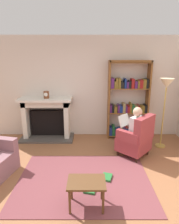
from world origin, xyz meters
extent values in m
plane|color=#955E3B|center=(0.00, 0.00, 0.00)|extent=(14.00, 14.00, 0.00)
cube|color=beige|center=(0.00, 2.55, 1.35)|extent=(5.60, 0.10, 2.70)
cube|color=brown|center=(0.00, 0.30, 0.01)|extent=(2.40, 1.80, 0.01)
cube|color=#4C4742|center=(-1.05, 2.18, 0.03)|extent=(1.42, 0.64, 0.05)
cube|color=black|center=(-1.05, 2.40, 0.40)|extent=(0.90, 0.20, 0.70)
cube|color=silver|center=(-1.60, 2.28, 0.53)|extent=(0.12, 0.44, 1.07)
cube|color=silver|center=(-0.51, 2.28, 0.53)|extent=(0.12, 0.44, 1.07)
cube|color=silver|center=(-1.05, 2.28, 0.99)|extent=(1.22, 0.44, 0.16)
cube|color=silver|center=(-1.05, 2.22, 1.10)|extent=(1.38, 0.56, 0.06)
cylinder|color=brown|center=(-1.01, 2.20, 1.22)|extent=(0.14, 0.14, 0.18)
cylinder|color=white|center=(-1.01, 2.14, 1.24)|extent=(0.10, 0.01, 0.10)
cube|color=brown|center=(0.62, 2.34, 1.04)|extent=(0.04, 0.32, 2.08)
cube|color=brown|center=(1.65, 2.34, 1.04)|extent=(0.04, 0.32, 2.08)
cube|color=brown|center=(1.14, 2.34, 2.06)|extent=(1.08, 0.32, 0.04)
cube|color=brown|center=(1.14, 2.34, 0.06)|extent=(1.04, 0.32, 0.02)
cube|color=navy|center=(0.68, 2.33, 0.18)|extent=(0.07, 0.26, 0.22)
cube|color=#1E592D|center=(0.77, 2.33, 0.20)|extent=(0.07, 0.26, 0.26)
cube|color=navy|center=(0.85, 2.33, 0.15)|extent=(0.08, 0.26, 0.16)
cube|color=navy|center=(0.93, 2.33, 0.16)|extent=(0.06, 0.26, 0.18)
cube|color=#997F4C|center=(1.00, 2.33, 0.17)|extent=(0.06, 0.26, 0.20)
cube|color=#4C1E59|center=(1.06, 2.33, 0.17)|extent=(0.07, 0.26, 0.19)
cube|color=maroon|center=(1.14, 2.33, 0.18)|extent=(0.07, 0.26, 0.21)
cube|color=brown|center=(1.22, 2.33, 0.15)|extent=(0.08, 0.26, 0.16)
cube|color=#997F4C|center=(1.32, 2.33, 0.16)|extent=(0.09, 0.26, 0.18)
cube|color=#4C1E59|center=(1.40, 2.33, 0.18)|extent=(0.06, 0.26, 0.22)
cube|color=#997F4C|center=(1.47, 2.33, 0.18)|extent=(0.07, 0.26, 0.22)
cube|color=#1E592D|center=(1.55, 2.33, 0.16)|extent=(0.07, 0.26, 0.18)
cube|color=brown|center=(1.63, 2.33, 0.20)|extent=(0.09, 0.26, 0.26)
cube|color=brown|center=(1.14, 2.34, 0.71)|extent=(1.04, 0.32, 0.02)
cube|color=#4C1E59|center=(0.67, 2.33, 0.83)|extent=(0.05, 0.26, 0.20)
cube|color=black|center=(0.73, 2.33, 0.83)|extent=(0.05, 0.26, 0.20)
cube|color=brown|center=(0.80, 2.33, 0.81)|extent=(0.08, 0.26, 0.17)
cube|color=#4C1E59|center=(0.88, 2.33, 0.83)|extent=(0.05, 0.26, 0.20)
cube|color=navy|center=(0.94, 2.33, 0.82)|extent=(0.07, 0.26, 0.18)
cube|color=#997F4C|center=(1.02, 2.33, 0.85)|extent=(0.07, 0.26, 0.24)
cube|color=#4C1E59|center=(1.09, 2.33, 0.81)|extent=(0.04, 0.26, 0.17)
cube|color=maroon|center=(1.15, 2.33, 0.81)|extent=(0.06, 0.26, 0.18)
cube|color=brown|center=(1.20, 2.33, 0.85)|extent=(0.04, 0.26, 0.25)
cube|color=#1E592D|center=(1.27, 2.33, 0.83)|extent=(0.07, 0.26, 0.20)
cube|color=#997F4C|center=(1.35, 2.33, 0.82)|extent=(0.07, 0.26, 0.18)
cube|color=maroon|center=(1.41, 2.33, 0.83)|extent=(0.04, 0.26, 0.20)
cube|color=brown|center=(1.46, 2.33, 0.81)|extent=(0.04, 0.26, 0.17)
cube|color=brown|center=(1.53, 2.33, 0.82)|extent=(0.07, 0.26, 0.18)
cube|color=black|center=(1.61, 2.33, 0.83)|extent=(0.08, 0.26, 0.20)
cube|color=brown|center=(1.14, 2.34, 1.37)|extent=(1.04, 0.32, 0.02)
cube|color=#4C1E59|center=(0.69, 2.33, 1.51)|extent=(0.09, 0.26, 0.26)
cube|color=brown|center=(0.76, 2.33, 1.47)|extent=(0.04, 0.26, 0.18)
cube|color=brown|center=(0.81, 2.33, 1.51)|extent=(0.05, 0.26, 0.25)
cube|color=brown|center=(0.87, 2.33, 1.51)|extent=(0.06, 0.26, 0.25)
cube|color=black|center=(0.95, 2.33, 1.46)|extent=(0.08, 0.26, 0.16)
cube|color=navy|center=(1.02, 2.33, 1.50)|extent=(0.05, 0.26, 0.24)
cube|color=#4C1E59|center=(1.08, 2.33, 1.46)|extent=(0.05, 0.26, 0.16)
cube|color=black|center=(1.14, 2.33, 1.47)|extent=(0.06, 0.26, 0.19)
cube|color=maroon|center=(1.22, 2.33, 1.50)|extent=(0.08, 0.26, 0.24)
cube|color=#4C1E59|center=(1.30, 2.33, 1.47)|extent=(0.07, 0.26, 0.18)
cube|color=brown|center=(1.36, 2.33, 1.48)|extent=(0.04, 0.26, 0.20)
cube|color=maroon|center=(1.43, 2.33, 1.49)|extent=(0.08, 0.26, 0.21)
cube|color=brown|center=(1.52, 2.33, 1.50)|extent=(0.08, 0.26, 0.23)
cube|color=black|center=(1.59, 2.33, 1.50)|extent=(0.05, 0.26, 0.24)
cube|color=brown|center=(1.14, 2.34, 2.02)|extent=(1.04, 0.32, 0.02)
cylinder|color=#331E14|center=(1.10, 1.64, 0.06)|extent=(0.05, 0.05, 0.12)
cylinder|color=#331E14|center=(0.75, 1.26, 0.06)|extent=(0.05, 0.05, 0.12)
cylinder|color=#331E14|center=(1.45, 1.31, 0.06)|extent=(0.05, 0.05, 0.12)
cylinder|color=#331E14|center=(1.10, 0.94, 0.06)|extent=(0.05, 0.05, 0.12)
cube|color=#933438|center=(1.10, 1.29, 0.27)|extent=(0.88, 0.88, 0.30)
cube|color=#933438|center=(1.28, 1.13, 0.70)|extent=(0.55, 0.58, 0.55)
cube|color=#933438|center=(1.29, 1.49, 0.53)|extent=(0.48, 0.45, 0.22)
cube|color=#933438|center=(0.92, 1.09, 0.53)|extent=(0.48, 0.45, 0.22)
cube|color=silver|center=(1.14, 1.26, 0.67)|extent=(0.36, 0.37, 0.50)
sphere|color=#D8AD8C|center=(1.14, 1.26, 1.04)|extent=(0.20, 0.20, 0.20)
cube|color=#191E3F|center=(1.05, 1.45, 0.47)|extent=(0.38, 0.36, 0.12)
cube|color=#191E3F|center=(0.94, 1.33, 0.47)|extent=(0.38, 0.36, 0.12)
cylinder|color=#191E3F|center=(0.91, 1.58, 0.21)|extent=(0.10, 0.10, 0.42)
cylinder|color=#191E3F|center=(0.80, 1.46, 0.21)|extent=(0.10, 0.10, 0.42)
cube|color=white|center=(0.90, 1.48, 0.77)|extent=(0.32, 0.34, 0.25)
cube|color=#90636A|center=(-1.68, 0.79, 0.52)|extent=(0.72, 0.31, 0.24)
cube|color=brown|center=(0.06, -0.34, 0.43)|extent=(0.56, 0.39, 0.03)
cylinder|color=brown|center=(-0.18, -0.50, 0.21)|extent=(0.04, 0.04, 0.41)
cylinder|color=brown|center=(0.30, -0.50, 0.21)|extent=(0.04, 0.04, 0.41)
cylinder|color=brown|center=(-0.18, -0.19, 0.21)|extent=(0.04, 0.04, 0.41)
cylinder|color=brown|center=(0.30, -0.19, 0.21)|extent=(0.04, 0.04, 0.41)
cube|color=#267233|center=(0.43, 0.36, 0.03)|extent=(0.23, 0.27, 0.04)
cube|color=#267233|center=(0.11, -0.01, 0.03)|extent=(0.22, 0.18, 0.03)
cylinder|color=#B7933F|center=(1.88, 1.73, 0.01)|extent=(0.24, 0.24, 0.03)
cylinder|color=#B7933F|center=(1.88, 1.73, 0.76)|extent=(0.03, 0.03, 1.46)
cone|color=beige|center=(1.88, 1.73, 1.59)|extent=(0.32, 0.32, 0.22)
camera|label=1|loc=(0.10, -2.84, 2.23)|focal=31.90mm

